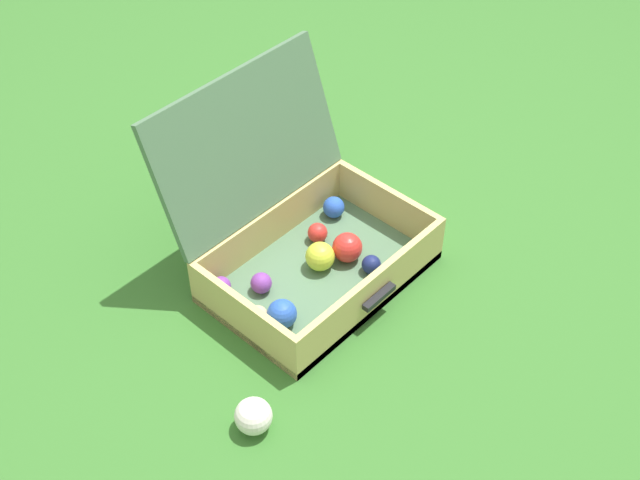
{
  "coord_description": "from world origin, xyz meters",
  "views": [
    {
      "loc": [
        -1.25,
        -1.14,
        1.66
      ],
      "look_at": [
        -0.1,
        -0.07,
        0.15
      ],
      "focal_mm": 47.49,
      "sensor_mm": 36.0,
      "label": 1
    }
  ],
  "objects": [
    {
      "name": "stray_ball_on_grass",
      "position": [
        -0.54,
        -0.28,
        0.04
      ],
      "size": [
        0.09,
        0.09,
        0.09
      ],
      "primitive_type": "sphere",
      "color": "white",
      "rests_on": "ground"
    },
    {
      "name": "open_suitcase",
      "position": [
        -0.1,
        -0.01,
        0.12
      ],
      "size": [
        0.58,
        0.54,
        0.51
      ],
      "color": "#4C7051",
      "rests_on": "ground"
    },
    {
      "name": "ground_plane",
      "position": [
        0.0,
        0.0,
        0.0
      ],
      "size": [
        16.0,
        16.0,
        0.0
      ],
      "primitive_type": "plane",
      "color": "#336B28"
    }
  ]
}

